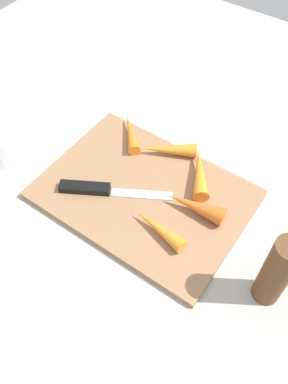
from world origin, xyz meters
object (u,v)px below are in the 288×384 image
object	(u,v)px
carrot_shortest	(131,133)
carrot_medium	(159,228)
knife	(92,189)
carrot_longest	(200,172)
pepper_grinder	(277,272)
cutting_board	(144,194)
carrot_long	(168,149)
carrot_short	(195,206)

from	to	relation	value
carrot_shortest	carrot_medium	world-z (taller)	carrot_medium
knife	carrot_longest	bearing A→B (deg)	13.95
carrot_longest	carrot_shortest	size ratio (longest dim) A/B	1.11
carrot_shortest	pepper_grinder	world-z (taller)	pepper_grinder
cutting_board	carrot_long	size ratio (longest dim) A/B	3.32
carrot_shortest	carrot_medium	distance (m)	0.23
carrot_longest	pepper_grinder	world-z (taller)	pepper_grinder
pepper_grinder	knife	bearing A→B (deg)	0.95
knife	carrot_long	world-z (taller)	carrot_long
carrot_shortest	carrot_medium	bearing A→B (deg)	-176.78
carrot_shortest	carrot_long	size ratio (longest dim) A/B	0.92
carrot_longest	carrot_shortest	world-z (taller)	carrot_longest
carrot_longest	carrot_long	world-z (taller)	carrot_longest
carrot_long	carrot_short	bearing A→B (deg)	110.85
carrot_longest	carrot_medium	xyz separation A→B (m)	(-0.00, 0.14, -0.00)
carrot_short	carrot_shortest	size ratio (longest dim) A/B	1.00
cutting_board	carrot_longest	size ratio (longest dim) A/B	3.22
cutting_board	knife	xyz separation A→B (m)	(0.08, 0.05, 0.01)
carrot_shortest	pepper_grinder	size ratio (longest dim) A/B	0.70
carrot_medium	pepper_grinder	distance (m)	0.20
carrot_shortest	carrot_short	bearing A→B (deg)	-157.42
carrot_short	carrot_longest	size ratio (longest dim) A/B	0.90
knife	carrot_medium	xyz separation A→B (m)	(-0.14, 0.00, 0.01)
knife	carrot_long	distance (m)	0.16
carrot_short	pepper_grinder	distance (m)	0.18
knife	carrot_short	distance (m)	0.19
pepper_grinder	carrot_long	bearing A→B (deg)	-28.01
carrot_longest	pepper_grinder	size ratio (longest dim) A/B	0.78
carrot_medium	carrot_longest	bearing A→B (deg)	-80.26
cutting_board	carrot_longest	bearing A→B (deg)	-126.48
carrot_longest	carrot_medium	bearing A→B (deg)	149.02
carrot_longest	pepper_grinder	distance (m)	0.24
knife	carrot_longest	world-z (taller)	carrot_longest
cutting_board	knife	bearing A→B (deg)	33.11
knife	carrot_shortest	size ratio (longest dim) A/B	1.83
carrot_long	cutting_board	bearing A→B (deg)	67.10
cutting_board	pepper_grinder	bearing A→B (deg)	170.09
cutting_board	carrot_long	world-z (taller)	carrot_long
cutting_board	carrot_long	bearing A→B (deg)	-81.10
cutting_board	carrot_shortest	size ratio (longest dim) A/B	3.59
carrot_shortest	pepper_grinder	distance (m)	0.39
carrot_short	carrot_longest	world-z (taller)	carrot_short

